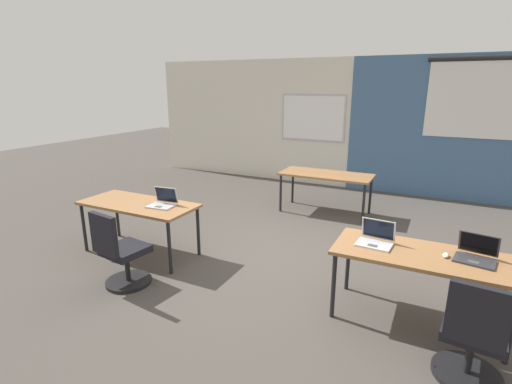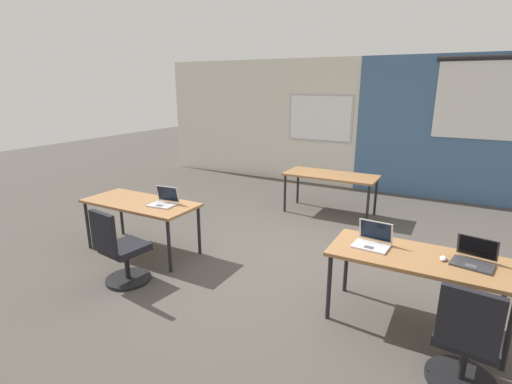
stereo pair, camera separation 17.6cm
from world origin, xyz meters
TOP-DOWN VIEW (x-y plane):
  - ground_plane at (0.00, 0.00)m, footprint 24.00×24.00m
  - back_wall_assembly at (0.05, 4.20)m, footprint 10.00×0.27m
  - desk_near_left at (-1.75, -0.60)m, footprint 1.60×0.70m
  - desk_near_right at (1.75, -0.60)m, footprint 1.60×0.70m
  - desk_far_center at (0.00, 2.20)m, footprint 1.60×0.70m
  - laptop_near_right_inner at (1.32, -0.57)m, footprint 0.35×0.31m
  - laptop_near_right_end at (2.19, -0.53)m, footprint 0.38×0.35m
  - mouse_near_right_end at (1.95, -0.59)m, footprint 0.06×0.10m
  - chair_near_right_end at (2.19, -1.28)m, footprint 0.52×0.56m
  - laptop_near_left_inner at (-1.37, -0.55)m, footprint 0.36×0.32m
  - chair_near_left_inner at (-1.31, -1.38)m, footprint 0.52×0.56m

SIDE VIEW (x-z plane):
  - ground_plane at x=0.00m, z-range 0.00..0.00m
  - chair_near_right_end at x=2.19m, z-range -0.08..0.84m
  - chair_near_left_inner at x=-1.31m, z-range -0.08..0.84m
  - desk_near_left at x=-1.75m, z-range 0.30..1.02m
  - desk_near_right at x=1.75m, z-range 0.30..1.02m
  - desk_far_center at x=0.00m, z-range 0.30..1.02m
  - mouse_near_right_end at x=1.95m, z-range 0.72..0.75m
  - laptop_near_right_end at x=2.19m, z-range 0.65..0.88m
  - laptop_near_left_inner at x=-1.37m, z-range 0.65..0.89m
  - laptop_near_right_inner at x=1.32m, z-range 0.65..0.89m
  - back_wall_assembly at x=0.05m, z-range 0.01..2.81m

